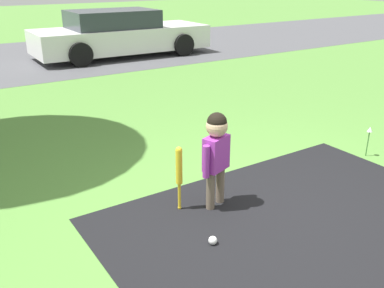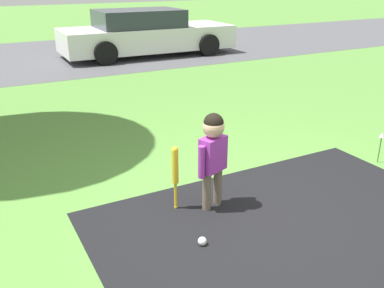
{
  "view_description": "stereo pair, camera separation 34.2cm",
  "coord_description": "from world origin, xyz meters",
  "px_view_note": "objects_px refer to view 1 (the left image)",
  "views": [
    {
      "loc": [
        -2.38,
        -2.36,
        2.05
      ],
      "look_at": [
        -0.24,
        0.89,
        0.49
      ],
      "focal_mm": 40.0,
      "sensor_mm": 36.0,
      "label": 1
    },
    {
      "loc": [
        -2.09,
        -2.54,
        2.05
      ],
      "look_at": [
        -0.24,
        0.89,
        0.49
      ],
      "focal_mm": 40.0,
      "sensor_mm": 36.0,
      "label": 2
    }
  ],
  "objects_px": {
    "baseball_bat": "(179,169)",
    "sports_ball": "(213,240)",
    "child": "(216,147)",
    "parked_car": "(120,34)"
  },
  "relations": [
    {
      "from": "child",
      "to": "sports_ball",
      "type": "height_order",
      "value": "child"
    },
    {
      "from": "baseball_bat",
      "to": "sports_ball",
      "type": "height_order",
      "value": "baseball_bat"
    },
    {
      "from": "sports_ball",
      "to": "parked_car",
      "type": "relative_size",
      "value": 0.02
    },
    {
      "from": "child",
      "to": "sports_ball",
      "type": "distance_m",
      "value": 0.85
    },
    {
      "from": "child",
      "to": "parked_car",
      "type": "height_order",
      "value": "parked_car"
    },
    {
      "from": "sports_ball",
      "to": "child",
      "type": "bearing_deg",
      "value": 52.14
    },
    {
      "from": "child",
      "to": "sports_ball",
      "type": "xyz_separation_m",
      "value": [
        -0.39,
        -0.5,
        -0.56
      ]
    },
    {
      "from": "sports_ball",
      "to": "parked_car",
      "type": "bearing_deg",
      "value": 70.33
    },
    {
      "from": "baseball_bat",
      "to": "parked_car",
      "type": "relative_size",
      "value": 0.14
    },
    {
      "from": "child",
      "to": "sports_ball",
      "type": "relative_size",
      "value": 12.72
    }
  ]
}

